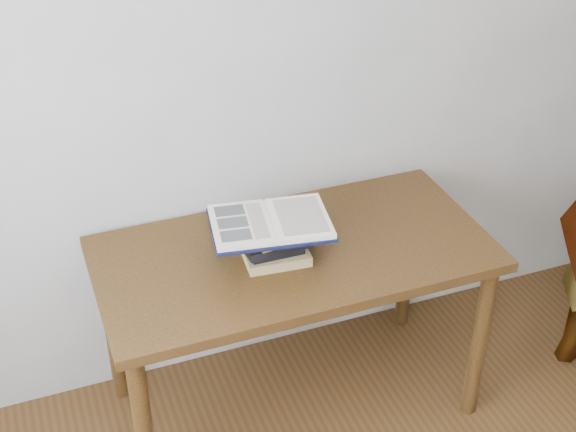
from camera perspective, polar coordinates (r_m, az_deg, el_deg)
name	(u,v)px	position (r m, az deg, el deg)	size (l,w,h in m)	color
room_shell	(512,287)	(1.19, 15.67, -4.91)	(3.54, 3.54, 2.62)	beige
desk	(294,272)	(2.83, 0.43, -4.02)	(1.37, 0.68, 0.73)	#4A3312
book_stack	(275,243)	(2.70, -0.96, -1.94)	(0.24, 0.19, 0.12)	#9B8E50
open_book	(270,223)	(2.66, -1.25, -0.48)	(0.44, 0.33, 0.03)	black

